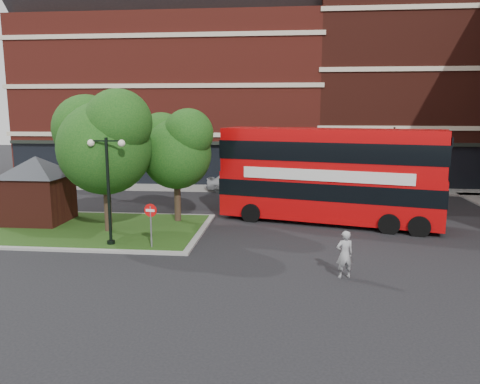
# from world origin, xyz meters

# --- Properties ---
(ground) EXTENTS (120.00, 120.00, 0.00)m
(ground) POSITION_xyz_m (0.00, 0.00, 0.00)
(ground) COLOR black
(ground) RESTS_ON ground
(pavement_far) EXTENTS (44.00, 3.00, 0.12)m
(pavement_far) POSITION_xyz_m (0.00, 16.50, 0.06)
(pavement_far) COLOR slate
(pavement_far) RESTS_ON ground
(terrace_far_left) EXTENTS (26.00, 12.00, 14.00)m
(terrace_far_left) POSITION_xyz_m (-8.00, 24.00, 7.00)
(terrace_far_left) COLOR maroon
(terrace_far_left) RESTS_ON ground
(terrace_far_right) EXTENTS (18.00, 12.00, 16.00)m
(terrace_far_right) POSITION_xyz_m (14.00, 24.00, 8.00)
(terrace_far_right) COLOR #471911
(terrace_far_right) RESTS_ON ground
(traffic_island) EXTENTS (12.60, 7.60, 0.15)m
(traffic_island) POSITION_xyz_m (-8.00, 3.00, 0.07)
(traffic_island) COLOR gray
(traffic_island) RESTS_ON ground
(kiosk) EXTENTS (6.51, 6.51, 3.60)m
(kiosk) POSITION_xyz_m (-11.00, 4.00, 2.32)
(kiosk) COLOR #471911
(kiosk) RESTS_ON traffic_island
(tree_island_west) EXTENTS (5.40, 4.71, 7.21)m
(tree_island_west) POSITION_xyz_m (-6.60, 2.58, 4.79)
(tree_island_west) COLOR #2D2116
(tree_island_west) RESTS_ON ground
(tree_island_east) EXTENTS (4.46, 3.90, 6.29)m
(tree_island_east) POSITION_xyz_m (-3.58, 5.06, 4.24)
(tree_island_east) COLOR #2D2116
(tree_island_east) RESTS_ON ground
(lamp_island) EXTENTS (1.72, 0.36, 5.00)m
(lamp_island) POSITION_xyz_m (-5.50, 0.20, 2.83)
(lamp_island) COLOR black
(lamp_island) RESTS_ON ground
(lamp_far_left) EXTENTS (1.72, 0.36, 5.00)m
(lamp_far_left) POSITION_xyz_m (2.00, 14.50, 2.83)
(lamp_far_left) COLOR black
(lamp_far_left) RESTS_ON ground
(lamp_far_right) EXTENTS (1.72, 0.36, 5.00)m
(lamp_far_right) POSITION_xyz_m (10.00, 14.50, 2.83)
(lamp_far_right) COLOR black
(lamp_far_right) RESTS_ON ground
(bus) EXTENTS (12.23, 5.66, 4.56)m
(bus) POSITION_xyz_m (4.78, 6.01, 2.99)
(bus) COLOR #B70709
(bus) RESTS_ON ground
(woman) EXTENTS (0.75, 0.59, 1.81)m
(woman) POSITION_xyz_m (4.66, -2.77, 0.90)
(woman) COLOR gray
(woman) RESTS_ON ground
(car_silver) EXTENTS (4.47, 2.01, 1.49)m
(car_silver) POSITION_xyz_m (-1.44, 15.39, 0.75)
(car_silver) COLOR #A4A7AB
(car_silver) RESTS_ON ground
(car_white) EXTENTS (4.17, 1.48, 1.37)m
(car_white) POSITION_xyz_m (6.95, 14.50, 0.68)
(car_white) COLOR silver
(car_white) RESTS_ON ground
(no_entry_sign) EXTENTS (0.58, 0.14, 2.12)m
(no_entry_sign) POSITION_xyz_m (-3.50, -0.12, 1.51)
(no_entry_sign) COLOR slate
(no_entry_sign) RESTS_ON ground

